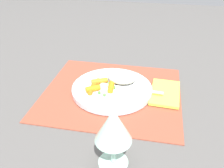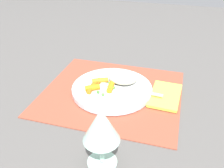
{
  "view_description": "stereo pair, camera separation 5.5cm",
  "coord_description": "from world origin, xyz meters",
  "px_view_note": "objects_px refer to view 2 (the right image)",
  "views": [
    {
      "loc": [
        -0.12,
        0.62,
        0.42
      ],
      "look_at": [
        0.0,
        0.0,
        0.03
      ],
      "focal_mm": 39.19,
      "sensor_mm": 36.0,
      "label": 1
    },
    {
      "loc": [
        -0.17,
        0.61,
        0.42
      ],
      "look_at": [
        0.0,
        0.0,
        0.03
      ],
      "focal_mm": 39.19,
      "sensor_mm": 36.0,
      "label": 2
    }
  ],
  "objects_px": {
    "rice_mound": "(123,78)",
    "carrot_portion": "(99,85)",
    "plate": "(112,89)",
    "fork": "(124,88)",
    "napkin": "(165,95)",
    "wine_glass": "(101,127)"
  },
  "relations": [
    {
      "from": "rice_mound",
      "to": "carrot_portion",
      "type": "relative_size",
      "value": 0.98
    },
    {
      "from": "plate",
      "to": "carrot_portion",
      "type": "distance_m",
      "value": 0.04
    },
    {
      "from": "fork",
      "to": "napkin",
      "type": "distance_m",
      "value": 0.12
    },
    {
      "from": "rice_mound",
      "to": "fork",
      "type": "height_order",
      "value": "rice_mound"
    },
    {
      "from": "carrot_portion",
      "to": "fork",
      "type": "bearing_deg",
      "value": -172.05
    },
    {
      "from": "fork",
      "to": "plate",
      "type": "bearing_deg",
      "value": -3.96
    },
    {
      "from": "plate",
      "to": "napkin",
      "type": "height_order",
      "value": "plate"
    },
    {
      "from": "wine_glass",
      "to": "plate",
      "type": "bearing_deg",
      "value": -78.33
    },
    {
      "from": "plate",
      "to": "fork",
      "type": "bearing_deg",
      "value": 176.04
    },
    {
      "from": "rice_mound",
      "to": "carrot_portion",
      "type": "bearing_deg",
      "value": 38.11
    },
    {
      "from": "rice_mound",
      "to": "carrot_portion",
      "type": "xyz_separation_m",
      "value": [
        0.06,
        0.05,
        -0.01
      ]
    },
    {
      "from": "rice_mound",
      "to": "wine_glass",
      "type": "height_order",
      "value": "wine_glass"
    },
    {
      "from": "rice_mound",
      "to": "wine_glass",
      "type": "bearing_deg",
      "value": 95.73
    },
    {
      "from": "rice_mound",
      "to": "wine_glass",
      "type": "distance_m",
      "value": 0.31
    },
    {
      "from": "plate",
      "to": "carrot_portion",
      "type": "relative_size",
      "value": 2.73
    },
    {
      "from": "plate",
      "to": "rice_mound",
      "type": "distance_m",
      "value": 0.05
    },
    {
      "from": "fork",
      "to": "napkin",
      "type": "height_order",
      "value": "fork"
    },
    {
      "from": "plate",
      "to": "fork",
      "type": "xyz_separation_m",
      "value": [
        -0.04,
        0.0,
        0.01
      ]
    },
    {
      "from": "carrot_portion",
      "to": "wine_glass",
      "type": "bearing_deg",
      "value": 110.16
    },
    {
      "from": "fork",
      "to": "napkin",
      "type": "bearing_deg",
      "value": -171.34
    },
    {
      "from": "napkin",
      "to": "plate",
      "type": "bearing_deg",
      "value": 5.66
    },
    {
      "from": "rice_mound",
      "to": "fork",
      "type": "relative_size",
      "value": 0.46
    }
  ]
}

